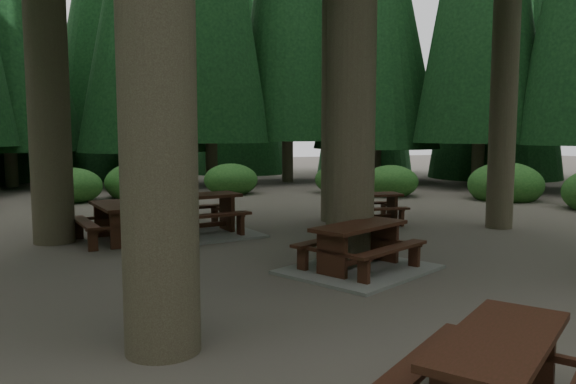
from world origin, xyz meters
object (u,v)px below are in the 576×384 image
object	(u,v)px
picnic_table_a	(359,255)
picnic_table_b	(115,217)
picnic_table_c	(192,221)
picnic_table_e	(499,368)
picnic_table_d	(366,204)

from	to	relation	value
picnic_table_a	picnic_table_b	world-z (taller)	picnic_table_b
picnic_table_c	picnic_table_a	bearing A→B (deg)	-75.19
picnic_table_e	picnic_table_d	bearing A→B (deg)	32.73
picnic_table_b	picnic_table_d	bearing A→B (deg)	-96.96
picnic_table_a	picnic_table_b	bearing A→B (deg)	105.25
picnic_table_a	picnic_table_b	distance (m)	5.24
picnic_table_a	picnic_table_b	size ratio (longest dim) A/B	1.41
picnic_table_a	picnic_table_c	xyz separation A→B (m)	(-2.00, 4.00, 0.06)
picnic_table_d	picnic_table_b	bearing A→B (deg)	-169.13
picnic_table_a	picnic_table_e	world-z (taller)	picnic_table_a
picnic_table_a	picnic_table_b	xyz separation A→B (m)	(-3.58, 3.82, 0.25)
picnic_table_b	picnic_table_c	bearing A→B (deg)	-94.47
picnic_table_b	picnic_table_e	bearing A→B (deg)	-175.75
picnic_table_c	picnic_table_d	distance (m)	4.31
picnic_table_c	picnic_table_d	bearing A→B (deg)	-8.34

